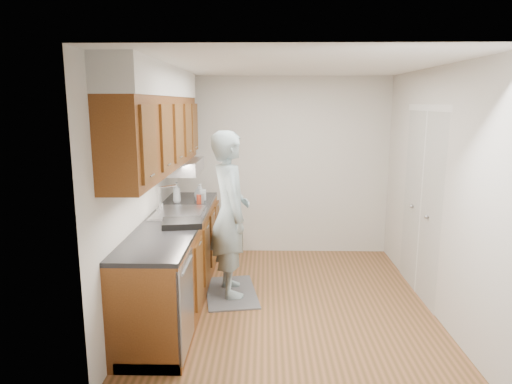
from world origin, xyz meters
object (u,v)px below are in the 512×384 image
(person, at_px, (230,203))
(soda_can, at_px, (199,199))
(soap_bottle_b, at_px, (201,192))
(soap_bottle_a, at_px, (177,192))
(dish_rack, at_px, (182,223))
(steel_can, at_px, (202,199))
(soap_bottle_c, at_px, (199,192))

(person, xyz_separation_m, soda_can, (-0.41, 0.47, -0.06))
(soap_bottle_b, height_order, soda_can, soap_bottle_b)
(soap_bottle_b, bearing_deg, soap_bottle_a, -159.20)
(person, relative_size, soap_bottle_a, 8.24)
(dish_rack, bearing_deg, person, 41.37)
(dish_rack, bearing_deg, steel_can, 77.15)
(soap_bottle_b, bearing_deg, dish_rack, -90.79)
(soap_bottle_a, bearing_deg, soda_can, -16.10)
(steel_can, bearing_deg, soap_bottle_b, 101.04)
(soap_bottle_c, bearing_deg, steel_can, -75.11)
(person, relative_size, dish_rack, 5.42)
(steel_can, bearing_deg, soda_can, -138.81)
(person, bearing_deg, dish_rack, 127.20)
(soda_can, bearing_deg, person, -48.96)
(dish_rack, bearing_deg, soap_bottle_c, 80.83)
(person, bearing_deg, soap_bottle_b, 17.91)
(soap_bottle_a, relative_size, soda_can, 2.25)
(soap_bottle_c, xyz_separation_m, soda_can, (0.04, -0.29, -0.02))
(soap_bottle_a, xyz_separation_m, steel_can, (0.31, -0.06, -0.07))
(soap_bottle_a, relative_size, steel_can, 2.21)
(soap_bottle_a, distance_m, soap_bottle_b, 0.30)
(soap_bottle_b, bearing_deg, soap_bottle_c, 110.64)
(soap_bottle_c, bearing_deg, soap_bottle_b, -69.36)
(person, height_order, soda_can, person)
(soap_bottle_a, distance_m, soda_can, 0.30)
(soap_bottle_a, bearing_deg, person, -38.57)
(soap_bottle_b, distance_m, soda_can, 0.19)
(soap_bottle_a, relative_size, dish_rack, 0.66)
(person, distance_m, dish_rack, 0.70)
(soap_bottle_c, relative_size, soda_can, 1.43)
(soap_bottle_c, relative_size, dish_rack, 0.42)
(soap_bottle_c, bearing_deg, person, -59.20)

